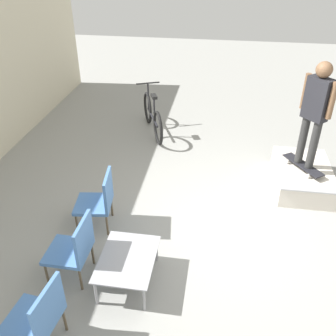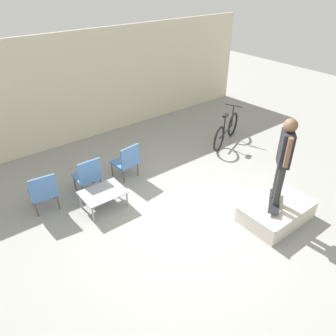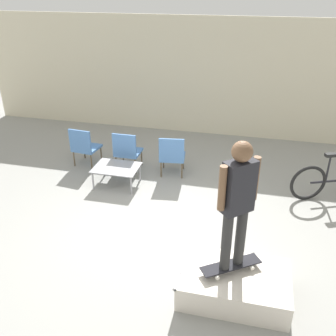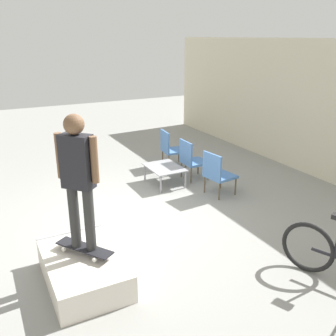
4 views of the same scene
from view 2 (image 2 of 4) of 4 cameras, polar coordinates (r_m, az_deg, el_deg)
name	(u,v)px [view 2 (image 2 of 4)]	position (r m, az deg, el deg)	size (l,w,h in m)	color
ground_plane	(185,218)	(6.79, 3.06, -8.75)	(24.00, 24.00, 0.00)	gray
house_wall_back	(78,89)	(9.59, -15.39, 13.14)	(12.00, 0.06, 3.00)	beige
skate_ramp_box	(276,212)	(7.00, 18.29, -7.23)	(1.44, 0.92, 0.39)	silver
skateboard_on_ramp	(274,201)	(6.82, 18.02, -5.51)	(0.79, 0.62, 0.07)	black
person_skater	(284,155)	(6.27, 19.59, 2.08)	(0.44, 0.41, 1.74)	#2D2D2D
coffee_table	(103,193)	(6.98, -11.26, -4.36)	(0.90, 0.68, 0.40)	#9E9EA3
patio_chair_left	(43,191)	(7.18, -20.90, -3.76)	(0.57, 0.57, 0.90)	brown
patio_chair_center	(88,175)	(7.42, -13.78, -1.13)	(0.53, 0.53, 0.90)	brown
patio_chair_right	(127,160)	(7.79, -7.22, 1.32)	(0.58, 0.58, 0.90)	brown
bicycle	(226,130)	(9.55, 10.12, 6.45)	(1.70, 0.79, 1.00)	black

